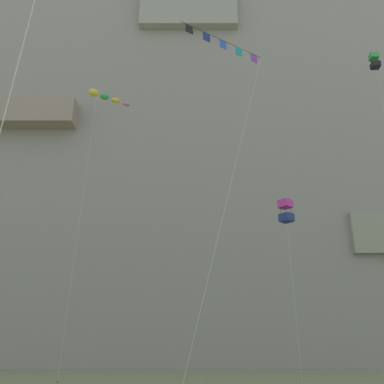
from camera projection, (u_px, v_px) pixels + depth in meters
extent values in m
cube|color=gray|center=(189.00, 126.00, 79.03)|extent=(180.00, 23.86, 84.69)
cube|color=gray|center=(29.00, 114.00, 65.00)|extent=(14.75, 3.43, 4.25)
cube|color=gray|center=(188.00, 14.00, 73.75)|extent=(17.03, 3.59, 7.54)
cube|color=green|center=(374.00, 57.00, 46.06)|extent=(0.92, 0.92, 0.62)
cube|color=black|center=(375.00, 65.00, 45.65)|extent=(0.92, 0.92, 0.62)
cylinder|color=black|center=(378.00, 61.00, 45.86)|extent=(0.03, 0.03, 1.68)
cylinder|color=black|center=(371.00, 61.00, 45.86)|extent=(0.03, 0.03, 1.68)
cube|color=#CC3399|center=(285.00, 204.00, 38.32)|extent=(1.47, 1.47, 0.73)
cube|color=navy|center=(286.00, 218.00, 37.84)|extent=(1.47, 1.47, 0.73)
cylinder|color=black|center=(291.00, 211.00, 38.08)|extent=(0.04, 0.04, 1.98)
cylinder|color=black|center=(281.00, 211.00, 38.08)|extent=(0.04, 0.04, 1.98)
cylinder|color=silver|center=(294.00, 292.00, 33.08)|extent=(1.04, 4.91, 13.16)
cylinder|color=black|center=(223.00, 40.00, 22.23)|extent=(4.53, 2.84, 0.02)
cube|color=purple|center=(254.00, 58.00, 23.19)|extent=(0.40, 0.28, 0.49)
cube|color=teal|center=(239.00, 52.00, 22.66)|extent=(0.40, 0.28, 0.49)
cube|color=blue|center=(223.00, 44.00, 22.14)|extent=(0.40, 0.28, 0.49)
cube|color=navy|center=(207.00, 37.00, 21.61)|extent=(0.39, 0.26, 0.48)
cube|color=black|center=(189.00, 29.00, 21.08)|extent=(0.41, 0.29, 0.49)
cylinder|color=silver|center=(230.00, 187.00, 17.99)|extent=(4.55, 5.15, 17.80)
ellipsoid|color=yellow|center=(94.00, 93.00, 45.53)|extent=(1.38, 1.30, 0.93)
ellipsoid|color=green|center=(105.00, 97.00, 46.10)|extent=(1.29, 1.15, 0.77)
ellipsoid|color=yellow|center=(115.00, 100.00, 46.66)|extent=(1.21, 1.01, 0.61)
ellipsoid|color=pink|center=(126.00, 104.00, 47.22)|extent=(1.12, 0.87, 0.45)
cylinder|color=silver|center=(80.00, 214.00, 38.94)|extent=(0.04, 3.50, 28.45)
cylinder|color=#4C3823|center=(57.00, 382.00, 32.23)|extent=(0.08, 0.08, 0.12)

